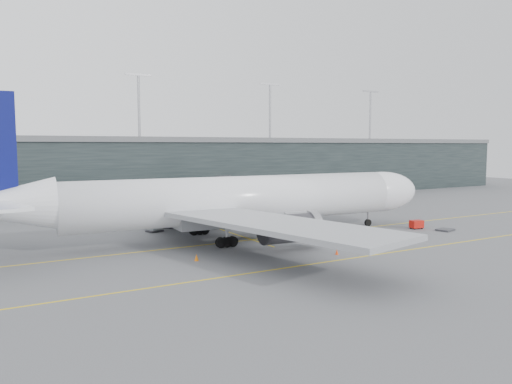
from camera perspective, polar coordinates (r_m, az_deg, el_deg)
ground at (r=71.99m, az=-5.53°, el=-5.31°), size 320.00×320.00×0.00m
taxiline_a at (r=68.43m, az=-4.14°, el=-5.85°), size 160.00×0.25×0.02m
taxiline_b at (r=54.82m, az=3.28°, el=-8.67°), size 160.00×0.25×0.02m
taxiline_lead_main at (r=92.07m, az=-7.88°, el=-2.99°), size 0.25×60.00×0.02m
terminal at (r=125.99m, az=-16.60°, el=2.55°), size 240.00×36.00×29.00m
main_aircraft at (r=71.02m, az=-2.26°, el=-0.98°), size 69.36×65.14×19.46m
jet_bridge at (r=102.05m, az=0.50°, el=0.53°), size 3.87×43.67×6.29m
gse_cart at (r=83.76m, az=17.87°, el=-3.51°), size 2.15×1.51×1.37m
baggage_dolly at (r=83.48m, az=20.81°, el=-4.05°), size 3.06×2.68×0.26m
uld_a at (r=78.46m, az=-11.55°, el=-3.72°), size 2.68×2.40×2.04m
uld_b at (r=82.00m, az=-10.69°, el=-3.34°), size 2.66×2.42×1.96m
uld_c at (r=81.33m, az=-9.43°, el=-3.51°), size 1.92×1.58×1.65m
cone_nose at (r=88.04m, az=17.34°, el=-3.36°), size 0.42×0.42×0.67m
cone_wing_stbd at (r=62.03m, az=9.23°, el=-6.77°), size 0.42×0.42×0.66m
cone_wing_port at (r=84.42m, az=-2.48°, el=-3.48°), size 0.43×0.43×0.69m
cone_tail at (r=58.40m, az=-6.82°, el=-7.44°), size 0.50×0.50×0.80m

